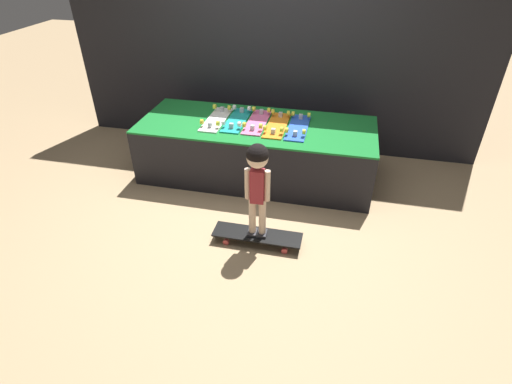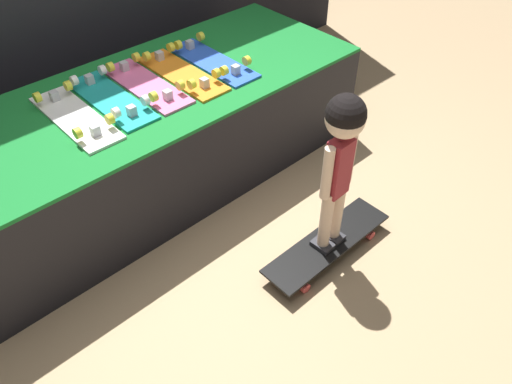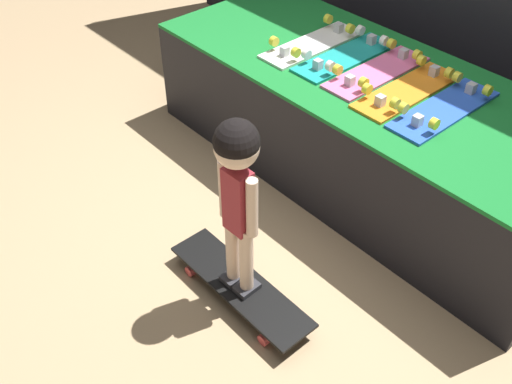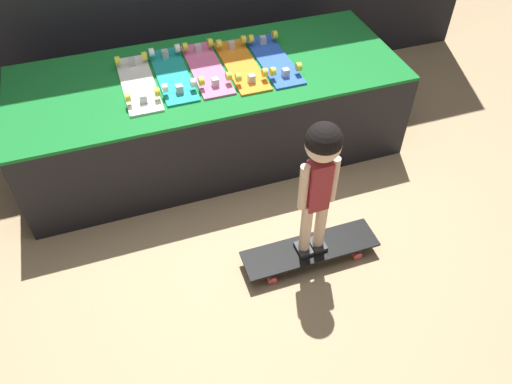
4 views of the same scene
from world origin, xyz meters
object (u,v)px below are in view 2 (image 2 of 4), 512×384
object	(u,v)px
skateboard_blue_on_rack	(212,60)
skateboard_on_floor	(327,244)
skateboard_white_on_rack	(75,116)
child	(341,148)
skateboard_orange_on_rack	(181,72)
skateboard_teal_on_rack	(110,98)
skateboard_pink_on_rack	(146,84)

from	to	relation	value
skateboard_blue_on_rack	skateboard_on_floor	distance (m)	1.27
skateboard_white_on_rack	child	distance (m)	1.33
skateboard_white_on_rack	skateboard_orange_on_rack	bearing A→B (deg)	-0.37
skateboard_teal_on_rack	skateboard_on_floor	distance (m)	1.37
skateboard_white_on_rack	skateboard_orange_on_rack	world-z (taller)	same
skateboard_teal_on_rack	child	world-z (taller)	child
skateboard_on_floor	child	world-z (taller)	child
skateboard_white_on_rack	skateboard_pink_on_rack	bearing A→B (deg)	3.66
skateboard_pink_on_rack	skateboard_on_floor	bearing A→B (deg)	-77.25
skateboard_orange_on_rack	skateboard_white_on_rack	bearing A→B (deg)	179.63
child	skateboard_on_floor	bearing A→B (deg)	114.49
skateboard_orange_on_rack	skateboard_on_floor	world-z (taller)	skateboard_orange_on_rack
skateboard_on_floor	child	distance (m)	0.63
skateboard_pink_on_rack	skateboard_on_floor	xyz separation A→B (m)	(0.26, -1.16, -0.56)
skateboard_orange_on_rack	skateboard_on_floor	distance (m)	1.26
child	skateboard_pink_on_rack	bearing A→B (deg)	100.68
skateboard_orange_on_rack	skateboard_blue_on_rack	size ratio (longest dim) A/B	1.00
child	skateboard_white_on_rack	bearing A→B (deg)	119.69
skateboard_teal_on_rack	child	bearing A→B (deg)	-67.45
skateboard_white_on_rack	skateboard_pink_on_rack	size ratio (longest dim) A/B	1.00
skateboard_white_on_rack	skateboard_blue_on_rack	world-z (taller)	same
skateboard_teal_on_rack	skateboard_on_floor	size ratio (longest dim) A/B	0.82
skateboard_on_floor	skateboard_pink_on_rack	bearing A→B (deg)	102.75
skateboard_orange_on_rack	skateboard_on_floor	bearing A→B (deg)	-87.80
skateboard_pink_on_rack	skateboard_blue_on_rack	distance (m)	0.44
skateboard_white_on_rack	child	bearing A→B (deg)	-58.23
skateboard_white_on_rack	skateboard_pink_on_rack	world-z (taller)	same
skateboard_orange_on_rack	child	size ratio (longest dim) A/B	0.73
skateboard_pink_on_rack	skateboard_on_floor	size ratio (longest dim) A/B	0.82
skateboard_orange_on_rack	skateboard_blue_on_rack	world-z (taller)	same
skateboard_teal_on_rack	skateboard_orange_on_rack	size ratio (longest dim) A/B	1.00
skateboard_pink_on_rack	skateboard_blue_on_rack	xyz separation A→B (m)	(0.44, -0.04, 0.00)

